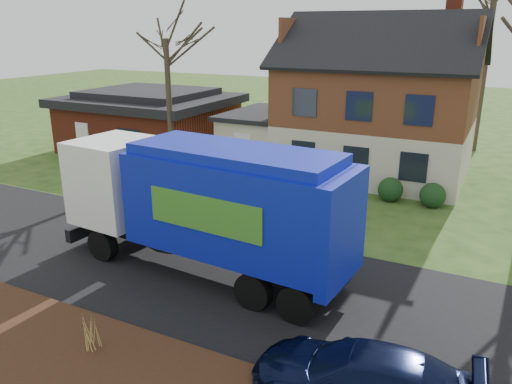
% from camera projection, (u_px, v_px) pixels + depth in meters
% --- Properties ---
extents(ground, '(120.00, 120.00, 0.00)m').
position_uv_depth(ground, '(199.00, 273.00, 15.68)').
color(ground, '#284517').
rests_on(ground, ground).
extents(road, '(80.00, 7.00, 0.02)m').
position_uv_depth(road, '(199.00, 273.00, 15.67)').
color(road, black).
rests_on(road, ground).
extents(mulch_verge, '(80.00, 3.50, 0.30)m').
position_uv_depth(mulch_verge, '(69.00, 366.00, 11.14)').
color(mulch_verge, black).
rests_on(mulch_verge, ground).
extents(main_house, '(12.95, 8.95, 9.26)m').
position_uv_depth(main_house, '(369.00, 95.00, 25.56)').
color(main_house, beige).
rests_on(main_house, ground).
extents(ranch_house, '(9.80, 8.20, 3.70)m').
position_uv_depth(ranch_house, '(150.00, 120.00, 31.26)').
color(ranch_house, maroon).
rests_on(ranch_house, ground).
extents(garbage_truck, '(9.83, 3.32, 4.14)m').
position_uv_depth(garbage_truck, '(207.00, 201.00, 14.98)').
color(garbage_truck, black).
rests_on(garbage_truck, ground).
extents(silver_sedan, '(4.91, 3.11, 1.53)m').
position_uv_depth(silver_sedan, '(215.00, 206.00, 19.32)').
color(silver_sedan, '#A8A9B0').
rests_on(silver_sedan, ground).
extents(navy_wagon, '(4.70, 2.22, 1.32)m').
position_uv_depth(navy_wagon, '(362.00, 379.00, 9.97)').
color(navy_wagon, black).
rests_on(navy_wagon, ground).
extents(tree_front_west, '(3.20, 3.20, 9.50)m').
position_uv_depth(tree_front_west, '(164.00, 17.00, 24.03)').
color(tree_front_west, '#3C3124').
rests_on(tree_front_west, ground).
extents(grass_clump_mid, '(0.32, 0.26, 0.89)m').
position_uv_depth(grass_clump_mid, '(90.00, 331.00, 11.40)').
color(grass_clump_mid, tan).
rests_on(grass_clump_mid, mulch_verge).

